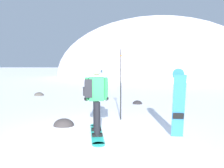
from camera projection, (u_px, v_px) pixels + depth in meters
ground_plane at (99, 140)px, 5.21m from camera, size 300.00×300.00×0.00m
ridge_peak_main at (155, 76)px, 35.51m from camera, size 30.31×27.28×17.75m
snowboarder_main at (95, 97)px, 5.56m from camera, size 0.65×1.80×1.71m
spare_snowboard at (179, 103)px, 5.28m from camera, size 0.28×0.31×1.64m
piste_marker_near at (121, 79)px, 7.04m from camera, size 0.20×0.20×2.26m
rock_dark at (137, 104)px, 10.03m from camera, size 0.43×0.37×0.30m
rock_mid at (64, 126)px, 6.42m from camera, size 0.58×0.49×0.40m
rock_small at (39, 96)px, 12.75m from camera, size 0.53×0.45×0.37m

